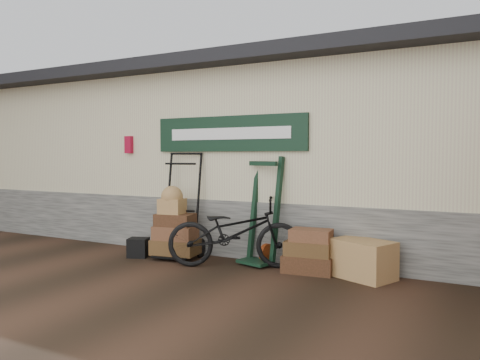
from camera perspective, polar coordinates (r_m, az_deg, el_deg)
name	(u,v)px	position (r m, az deg, el deg)	size (l,w,h in m)	color
ground	(214,274)	(6.51, -3.23, -11.33)	(80.00, 80.00, 0.00)	black
station_building	(289,155)	(8.77, 5.95, 3.01)	(14.40, 4.10, 3.20)	#4C4C47
porter_trolley	(181,204)	(7.48, -7.25, -2.88)	(0.85, 0.63, 1.69)	black
green_barrow	(263,211)	(6.94, 2.82, -3.74)	(0.58, 0.49, 1.59)	black
suitcase_stack	(309,250)	(6.57, 8.39, -8.48)	(0.69, 0.43, 0.61)	#362211
wicker_hamper	(363,259)	(6.42, 14.74, -9.32)	(0.77, 0.50, 0.50)	olive
black_trunk	(138,248)	(7.66, -12.29, -8.05)	(0.30, 0.26, 0.30)	black
bicycle	(235,228)	(6.75, -0.67, -5.92)	(1.94, 0.68, 1.13)	black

